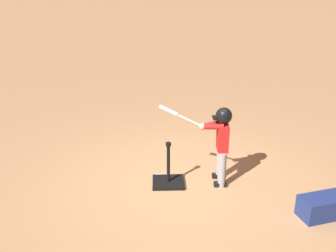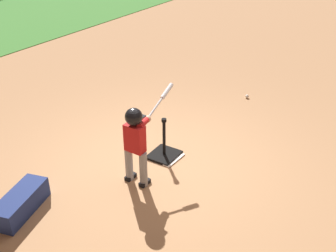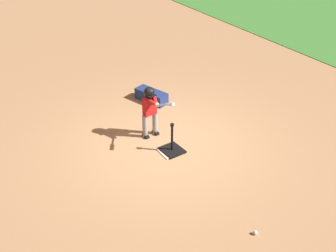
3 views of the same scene
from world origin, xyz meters
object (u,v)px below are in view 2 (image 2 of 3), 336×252
at_px(equipment_bag, 21,203).
at_px(batting_tee, 164,152).
at_px(baseball, 247,96).
at_px(batter_child, 136,136).

bearing_deg(equipment_bag, batting_tee, -37.73).
xyz_separation_m(batting_tee, baseball, (2.75, -0.28, -0.04)).
height_order(batting_tee, baseball, batting_tee).
distance_m(batter_child, equipment_bag, 1.71).
bearing_deg(batting_tee, equipment_bag, 157.38).
xyz_separation_m(batter_child, baseball, (3.50, -0.26, -0.71)).
distance_m(batting_tee, batter_child, 1.00).
relative_size(batter_child, baseball, 16.49).
bearing_deg(batter_child, equipment_bag, 146.11).
relative_size(batting_tee, equipment_bag, 0.79).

